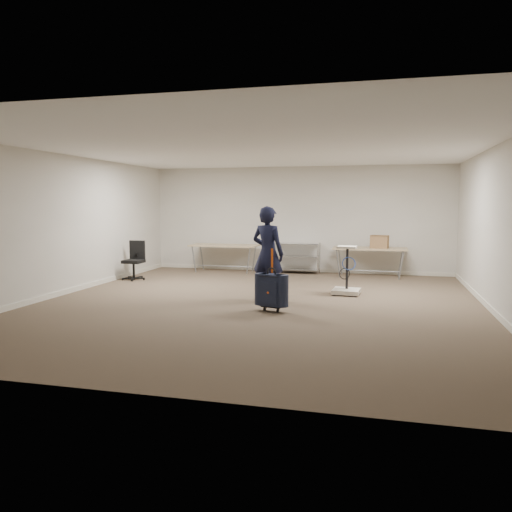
# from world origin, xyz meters

# --- Properties ---
(ground) EXTENTS (9.00, 9.00, 0.00)m
(ground) POSITION_xyz_m (0.00, 0.00, 0.00)
(ground) COLOR #4D402F
(ground) RESTS_ON ground
(room_shell) EXTENTS (8.00, 9.00, 9.00)m
(room_shell) POSITION_xyz_m (0.00, 1.38, 0.05)
(room_shell) COLOR beige
(room_shell) RESTS_ON ground
(folding_table_left) EXTENTS (1.80, 0.75, 0.73)m
(folding_table_left) POSITION_xyz_m (-1.90, 3.95, 0.68)
(folding_table_left) COLOR tan
(folding_table_left) RESTS_ON ground
(folding_table_right) EXTENTS (1.80, 0.75, 0.73)m
(folding_table_right) POSITION_xyz_m (1.90, 3.95, 0.68)
(folding_table_right) COLOR tan
(folding_table_right) RESTS_ON ground
(wire_shelf) EXTENTS (1.22, 0.47, 0.80)m
(wire_shelf) POSITION_xyz_m (0.00, 4.20, 0.44)
(wire_shelf) COLOR silver
(wire_shelf) RESTS_ON ground
(person) EXTENTS (0.75, 0.60, 1.78)m
(person) POSITION_xyz_m (0.10, 0.40, 0.89)
(person) COLOR black
(person) RESTS_ON ground
(suitcase) EXTENTS (0.43, 0.31, 1.07)m
(suitcase) POSITION_xyz_m (0.39, -0.58, 0.36)
(suitcase) COLOR black
(suitcase) RESTS_ON ground
(office_chair) EXTENTS (0.56, 0.56, 0.93)m
(office_chair) POSITION_xyz_m (-3.59, 2.13, 0.28)
(office_chair) COLOR black
(office_chair) RESTS_ON ground
(equipment_cart) EXTENTS (0.57, 0.57, 0.98)m
(equipment_cart) POSITION_xyz_m (1.51, 1.36, 0.26)
(equipment_cart) COLOR beige
(equipment_cart) RESTS_ON ground
(cardboard_box) EXTENTS (0.46, 0.37, 0.32)m
(cardboard_box) POSITION_xyz_m (2.13, 3.92, 0.89)
(cardboard_box) COLOR #8A6140
(cardboard_box) RESTS_ON folding_table_right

